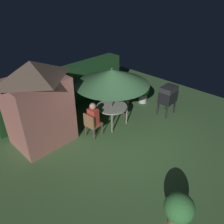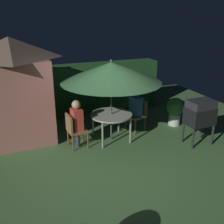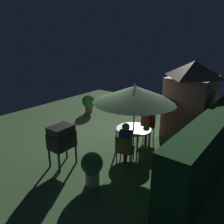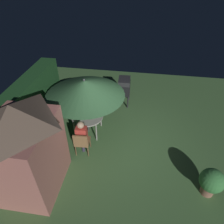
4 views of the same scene
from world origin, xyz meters
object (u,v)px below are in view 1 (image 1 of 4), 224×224
object	(u,v)px
garden_shed	(38,104)
person_in_red	(93,116)
chair_near_shed	(92,123)
potted_plant_by_grill	(143,92)
potted_plant_by_shed	(179,209)
chair_far_side	(123,100)
patio_table	(112,108)
person_in_blue	(122,95)
bbq_grill	(168,95)
patio_umbrella	(112,77)

from	to	relation	value
garden_shed	person_in_red	world-z (taller)	garden_shed
chair_near_shed	potted_plant_by_grill	bearing A→B (deg)	5.13
potted_plant_by_shed	person_in_red	xyz separation A→B (m)	(0.93, 3.74, 0.28)
chair_near_shed	chair_far_side	size ratio (longest dim) A/B	1.00
patio_table	chair_far_side	world-z (taller)	chair_far_side
potted_plant_by_grill	person_in_red	xyz separation A→B (m)	(-3.14, -0.28, 0.28)
person_in_blue	patio_table	bearing A→B (deg)	-161.32
chair_near_shed	patio_table	bearing A→B (deg)	4.00
person_in_blue	potted_plant_by_grill	bearing A→B (deg)	-3.61
garden_shed	potted_plant_by_shed	size ratio (longest dim) A/B	3.14
patio_table	chair_near_shed	bearing A→B (deg)	-176.00
garden_shed	person_in_blue	world-z (taller)	garden_shed
bbq_grill	person_in_blue	xyz separation A→B (m)	(-1.15, 1.37, -0.06)
patio_umbrella	potted_plant_by_shed	size ratio (longest dim) A/B	2.96
garden_shed	patio_umbrella	size ratio (longest dim) A/B	1.06
bbq_grill	chair_near_shed	xyz separation A→B (m)	(-3.07, 1.00, -0.33)
potted_plant_by_grill	person_in_red	bearing A→B (deg)	-174.84
chair_far_side	potted_plant_by_shed	distance (m)	5.01
garden_shed	bbq_grill	distance (m)	4.81
patio_table	person_in_blue	size ratio (longest dim) A/B	0.89
patio_umbrella	person_in_red	xyz separation A→B (m)	(-0.95, -0.07, -1.09)
patio_umbrella	person_in_blue	xyz separation A→B (m)	(0.88, 0.30, -1.09)
garden_shed	potted_plant_by_shed	xyz separation A→B (m)	(0.43, -4.74, -0.89)
potted_plant_by_grill	garden_shed	bearing A→B (deg)	170.84
patio_umbrella	chair_far_side	size ratio (longest dim) A/B	2.86
potted_plant_by_shed	person_in_red	world-z (taller)	person_in_red
potted_plant_by_shed	person_in_blue	world-z (taller)	person_in_blue
garden_shed	person_in_blue	bearing A→B (deg)	-11.38
garden_shed	chair_far_side	size ratio (longest dim) A/B	3.04
patio_table	chair_near_shed	distance (m)	1.05
person_in_red	patio_table	bearing A→B (deg)	4.00
chair_near_shed	chair_far_side	world-z (taller)	same
patio_table	person_in_blue	bearing A→B (deg)	18.68
person_in_red	person_in_blue	bearing A→B (deg)	11.24
bbq_grill	patio_umbrella	bearing A→B (deg)	152.23
patio_umbrella	person_in_red	distance (m)	1.45
potted_plant_by_shed	potted_plant_by_grill	xyz separation A→B (m)	(4.06, 4.02, -0.00)
garden_shed	chair_near_shed	bearing A→B (deg)	-38.62
garden_shed	patio_umbrella	xyz separation A→B (m)	(2.31, -0.94, 0.48)
potted_plant_by_shed	person_in_blue	bearing A→B (deg)	56.04
chair_near_shed	potted_plant_by_shed	size ratio (longest dim) A/B	1.03
person_in_red	patio_umbrella	bearing A→B (deg)	4.00
bbq_grill	potted_plant_by_shed	xyz separation A→B (m)	(-3.91, -2.73, -0.34)
garden_shed	patio_umbrella	bearing A→B (deg)	-22.16
patio_table	chair_far_side	bearing A→B (deg)	18.68
potted_plant_by_shed	person_in_red	bearing A→B (deg)	76.09
person_in_blue	chair_far_side	bearing A→B (deg)	18.68
chair_near_shed	person_in_red	world-z (taller)	person_in_red
patio_table	chair_near_shed	size ratio (longest dim) A/B	1.24
bbq_grill	potted_plant_by_grill	world-z (taller)	bbq_grill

